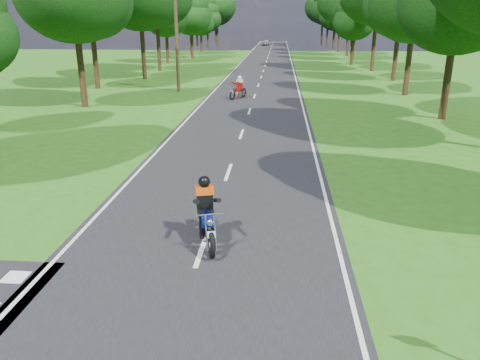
{
  "coord_description": "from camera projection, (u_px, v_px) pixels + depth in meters",
  "views": [
    {
      "loc": [
        1.76,
        -8.11,
        5.27
      ],
      "look_at": [
        0.76,
        4.0,
        1.1
      ],
      "focal_mm": 35.0,
      "sensor_mm": 36.0,
      "label": 1
    }
  ],
  "objects": [
    {
      "name": "ground",
      "position": [
        187.0,
        294.0,
        9.49
      ],
      "size": [
        160.0,
        160.0,
        0.0
      ],
      "primitive_type": "plane",
      "color": "#2B5814",
      "rests_on": "ground"
    },
    {
      "name": "rider_near_blue",
      "position": [
        206.0,
        211.0,
        11.42
      ],
      "size": [
        1.19,
        2.1,
        1.66
      ],
      "primitive_type": null,
      "rotation": [
        0.0,
        0.0,
        0.28
      ],
      "color": "navy",
      "rests_on": "main_road"
    },
    {
      "name": "distant_car",
      "position": [
        266.0,
        42.0,
        101.38
      ],
      "size": [
        2.19,
        3.87,
        1.24
      ],
      "primitive_type": "imported",
      "rotation": [
        0.0,
        0.0,
        -0.21
      ],
      "color": "#A9ACB0",
      "rests_on": "main_road"
    },
    {
      "name": "telegraph_pole",
      "position": [
        177.0,
        37.0,
        35.03
      ],
      "size": [
        1.2,
        0.26,
        8.0
      ],
      "color": "#382616",
      "rests_on": "ground"
    },
    {
      "name": "road_markings",
      "position": [
        263.0,
        67.0,
        54.86
      ],
      "size": [
        7.4,
        140.0,
        0.01
      ],
      "color": "silver",
      "rests_on": "main_road"
    },
    {
      "name": "main_road",
      "position": [
        265.0,
        66.0,
        56.62
      ],
      "size": [
        7.0,
        140.0,
        0.02
      ],
      "primitive_type": "cube",
      "color": "black",
      "rests_on": "ground"
    },
    {
      "name": "rider_far_red",
      "position": [
        238.0,
        87.0,
        32.66
      ],
      "size": [
        1.38,
        1.96,
        1.57
      ],
      "primitive_type": null,
      "rotation": [
        0.0,
        0.0,
        -0.45
      ],
      "color": "#A81D0C",
      "rests_on": "main_road"
    }
  ]
}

